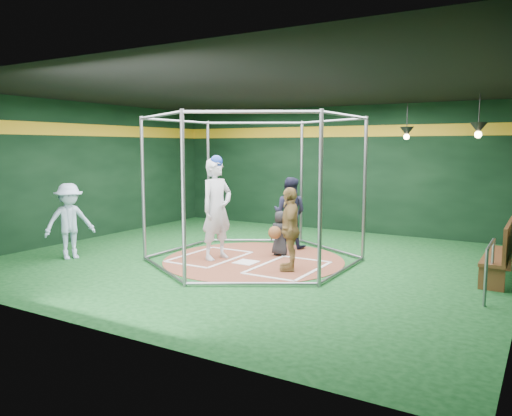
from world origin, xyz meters
The scene contains 15 objects.
room_shell centered at (0.00, 0.01, 1.75)m, with size 10.10×9.10×3.53m.
clay_disc centered at (0.00, 0.00, 0.01)m, with size 3.80×3.80×0.01m, color brown.
home_plate centered at (0.00, -0.30, 0.02)m, with size 0.43×0.43×0.01m, color white.
batter_box_left centered at (-0.95, -0.25, 0.02)m, with size 1.17×1.77×0.01m.
batter_box_right centered at (0.95, -0.25, 0.02)m, with size 1.17×1.77×0.01m.
batting_cage centered at (0.00, 0.00, 1.50)m, with size 4.05×4.67×3.00m.
pendant_lamp_near centered at (2.20, 3.60, 2.74)m, with size 0.34×0.34×0.90m.
pendant_lamp_far centered at (4.00, 2.00, 2.74)m, with size 0.34×0.34×0.90m.
batter_figure centered at (-0.72, -0.31, 1.09)m, with size 0.68×0.87×2.19m.
visitor_leopard centered at (1.05, -0.40, 0.82)m, with size 0.94×0.39×1.61m, color tan.
catcher_figure centered at (0.27, 0.65, 0.51)m, with size 0.51×0.57×0.98m.
umpire centered at (0.07, 1.54, 0.84)m, with size 0.81×0.63×1.66m, color black.
bystander_blue centered at (-3.45, -1.86, 0.81)m, with size 1.04×0.60×1.61m, color #ACC7E4.
dugout_bench centered at (4.63, 0.92, 0.54)m, with size 0.42×1.82×1.06m.
steel_railing centered at (4.55, -0.37, 0.59)m, with size 0.05×1.03×0.89m.
Camera 1 is at (5.29, -8.84, 2.39)m, focal length 35.00 mm.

